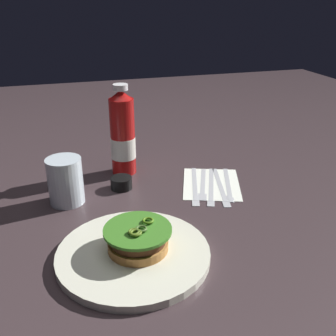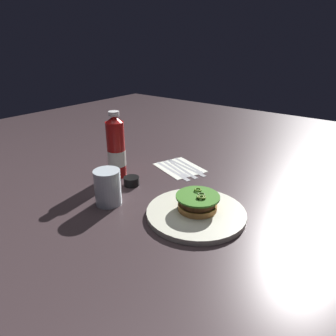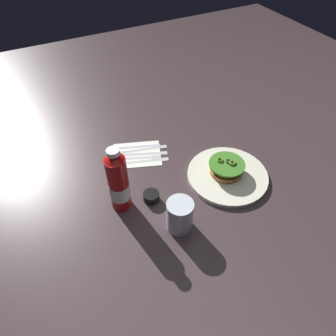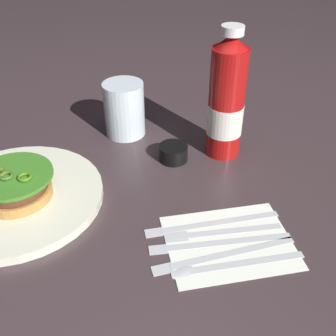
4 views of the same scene
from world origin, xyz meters
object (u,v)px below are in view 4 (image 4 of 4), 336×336
at_px(water_glass, 124,109).
at_px(spoon_utensil, 218,265).
at_px(table_knife, 204,223).
at_px(condiment_cup, 173,153).
at_px(dinner_plate, 15,197).
at_px(napkin, 229,242).
at_px(fork_utensil, 213,231).
at_px(steak_knife, 212,242).
at_px(ketchup_bottle, 226,102).
at_px(butter_knife, 217,255).
at_px(burger_sandwich, 14,185).

distance_m(water_glass, spoon_utensil, 0.41).
bearing_deg(water_glass, table_knife, 86.33).
bearing_deg(condiment_cup, water_glass, -76.10).
relative_size(dinner_plate, napkin, 1.57).
xyz_separation_m(water_glass, fork_utensil, (0.02, 0.35, -0.05)).
relative_size(napkin, steak_knife, 0.91).
relative_size(ketchup_bottle, steak_knife, 1.21).
height_order(condiment_cup, steak_knife, condiment_cup).
relative_size(water_glass, butter_knife, 0.53).
bearing_deg(water_glass, butter_knife, 83.54).
height_order(burger_sandwich, condiment_cup, burger_sandwich).
bearing_deg(spoon_utensil, table_knife, -111.99).
relative_size(burger_sandwich, table_knife, 0.61).
bearing_deg(spoon_utensil, ketchup_bottle, -128.01).
height_order(ketchup_bottle, napkin, ketchup_bottle).
distance_m(water_glass, steak_knife, 0.37).
height_order(dinner_plate, fork_utensil, dinner_plate).
height_order(fork_utensil, spoon_utensil, same).
bearing_deg(butter_knife, ketchup_bottle, -128.59).
distance_m(dinner_plate, butter_knife, 0.35).
bearing_deg(spoon_utensil, burger_sandwich, -54.28).
distance_m(dinner_plate, table_knife, 0.32).
height_order(table_knife, steak_knife, same).
bearing_deg(water_glass, napkin, 88.46).
xyz_separation_m(water_glass, spoon_utensil, (0.05, 0.41, -0.05)).
distance_m(condiment_cup, butter_knife, 0.26).
xyz_separation_m(water_glass, napkin, (0.01, 0.37, -0.06)).
bearing_deg(ketchup_bottle, butter_knife, 51.41).
distance_m(dinner_plate, spoon_utensil, 0.36).
height_order(butter_knife, spoon_utensil, same).
relative_size(table_knife, butter_knife, 0.99).
bearing_deg(water_glass, spoon_utensil, 82.45).
relative_size(water_glass, steak_knife, 0.55).
xyz_separation_m(burger_sandwich, table_knife, (-0.24, 0.20, -0.03)).
bearing_deg(table_knife, burger_sandwich, -40.60).
relative_size(table_knife, spoon_utensil, 1.10).
bearing_deg(spoon_utensil, fork_utensil, -119.78).
xyz_separation_m(dinner_plate, water_glass, (-0.26, -0.11, 0.05)).
relative_size(steak_knife, spoon_utensil, 1.08).
distance_m(water_glass, fork_utensil, 0.35).
relative_size(fork_utensil, steak_knife, 0.86).
bearing_deg(fork_utensil, spoon_utensil, 60.22).
bearing_deg(ketchup_bottle, fork_utensil, 49.63).
distance_m(burger_sandwich, spoon_utensil, 0.35).
distance_m(ketchup_bottle, fork_utensil, 0.26).
bearing_deg(table_knife, dinner_plate, -41.71).
height_order(burger_sandwich, fork_utensil, burger_sandwich).
relative_size(ketchup_bottle, table_knife, 1.17).
height_order(dinner_plate, steak_knife, dinner_plate).
distance_m(dinner_plate, water_glass, 0.29).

